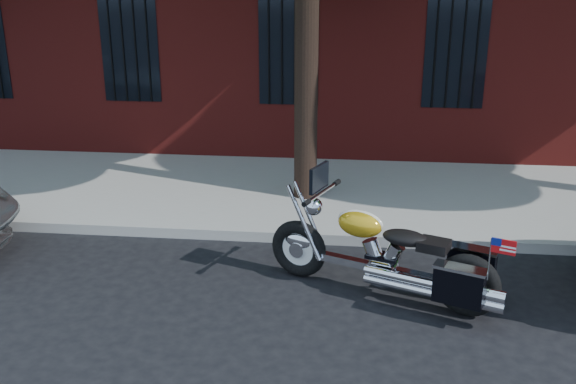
# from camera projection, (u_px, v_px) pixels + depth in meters

# --- Properties ---
(ground) EXTENTS (120.00, 120.00, 0.00)m
(ground) POSITION_uv_depth(u_px,v_px,m) (244.00, 285.00, 7.69)
(ground) COLOR black
(ground) RESTS_ON ground
(curb) EXTENTS (40.00, 0.16, 0.15)m
(curb) POSITION_uv_depth(u_px,v_px,m) (261.00, 235.00, 8.96)
(curb) COLOR gray
(curb) RESTS_ON ground
(sidewalk) EXTENTS (40.00, 3.60, 0.15)m
(sidewalk) POSITION_uv_depth(u_px,v_px,m) (277.00, 192.00, 10.73)
(sidewalk) COLOR gray
(sidewalk) RESTS_ON ground
(motorcycle) EXTENTS (2.63, 1.54, 1.46)m
(motorcycle) POSITION_uv_depth(u_px,v_px,m) (390.00, 258.00, 7.24)
(motorcycle) COLOR black
(motorcycle) RESTS_ON ground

